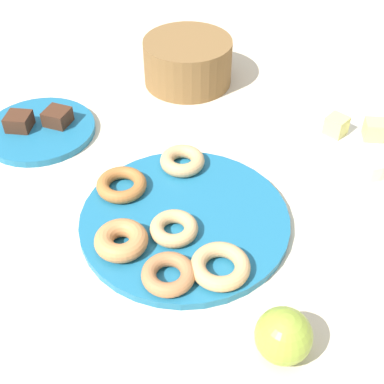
{
  "coord_description": "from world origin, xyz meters",
  "views": [
    {
      "loc": [
        0.25,
        -0.55,
        0.63
      ],
      "look_at": [
        0.0,
        0.03,
        0.04
      ],
      "focal_mm": 48.68,
      "sensor_mm": 36.0,
      "label": 1
    }
  ],
  "objects": [
    {
      "name": "ground_plane",
      "position": [
        0.0,
        0.0,
        0.0
      ],
      "size": [
        2.4,
        2.4,
        0.0
      ],
      "primitive_type": "plane",
      "color": "beige"
    },
    {
      "name": "donut_1",
      "position": [
        -0.06,
        0.12,
        0.03
      ],
      "size": [
        0.11,
        0.11,
        0.02
      ],
      "primitive_type": "torus",
      "rotation": [
        0.0,
        0.0,
        4.05
      ],
      "color": "tan",
      "rests_on": "donut_plate"
    },
    {
      "name": "melon_chunk_left",
      "position": [
        0.18,
        0.3,
        0.05
      ],
      "size": [
        0.05,
        0.05,
        0.04
      ],
      "primitive_type": "cube",
      "rotation": [
        0.0,
        0.0,
        -0.34
      ],
      "color": "#DBD67A",
      "rests_on": "fruit_bowl"
    },
    {
      "name": "donut_3",
      "position": [
        -0.13,
        0.02,
        0.03
      ],
      "size": [
        0.09,
        0.09,
        0.02
      ],
      "primitive_type": "torus",
      "rotation": [
        0.0,
        0.0,
        4.67
      ],
      "color": "#AD6B33",
      "rests_on": "donut_plate"
    },
    {
      "name": "fruit_bowl",
      "position": [
        0.21,
        0.3,
        0.02
      ],
      "size": [
        0.19,
        0.19,
        0.03
      ],
      "primitive_type": "cylinder",
      "color": "silver",
      "rests_on": "ground_plane"
    },
    {
      "name": "basket",
      "position": [
        -0.18,
        0.42,
        0.05
      ],
      "size": [
        0.22,
        0.22,
        0.1
      ],
      "primitive_type": "cylinder",
      "rotation": [
        0.0,
        0.0,
        0.11
      ],
      "color": "brown",
      "rests_on": "ground_plane"
    },
    {
      "name": "donut_4",
      "position": [
        0.1,
        -0.08,
        0.03
      ],
      "size": [
        0.12,
        0.12,
        0.02
      ],
      "primitive_type": "torus",
      "rotation": [
        0.0,
        0.0,
        0.61
      ],
      "color": "tan",
      "rests_on": "donut_plate"
    },
    {
      "name": "donut_0",
      "position": [
        -0.06,
        -0.1,
        0.03
      ],
      "size": [
        0.11,
        0.11,
        0.03
      ],
      "primitive_type": "torus",
      "rotation": [
        0.0,
        0.0,
        5.82
      ],
      "color": "#C6844C",
      "rests_on": "donut_plate"
    },
    {
      "name": "melon_chunk_right",
      "position": [
        0.25,
        0.32,
        0.05
      ],
      "size": [
        0.05,
        0.05,
        0.04
      ],
      "primitive_type": "cube",
      "rotation": [
        0.0,
        0.0,
        0.32
      ],
      "color": "#DBD67A",
      "rests_on": "fruit_bowl"
    },
    {
      "name": "donut_2",
      "position": [
        0.03,
        -0.13,
        0.03
      ],
      "size": [
        0.11,
        0.11,
        0.02
      ],
      "primitive_type": "torus",
      "rotation": [
        0.0,
        0.0,
        0.83
      ],
      "color": "#B27547",
      "rests_on": "donut_plate"
    },
    {
      "name": "brownie_far",
      "position": [
        -0.34,
        0.14,
        0.03
      ],
      "size": [
        0.05,
        0.05,
        0.03
      ],
      "primitive_type": "cube",
      "rotation": [
        0.0,
        0.0,
        0.06
      ],
      "color": "#472819",
      "rests_on": "cake_plate"
    },
    {
      "name": "donut_plate",
      "position": [
        0.0,
        0.0,
        0.01
      ],
      "size": [
        0.35,
        0.35,
        0.01
      ],
      "primitive_type": "cylinder",
      "color": "#1E6B93",
      "rests_on": "ground_plane"
    },
    {
      "name": "cake_plate",
      "position": [
        -0.37,
        0.11,
        0.01
      ],
      "size": [
        0.22,
        0.22,
        0.01
      ],
      "primitive_type": "cylinder",
      "color": "#1E6B93",
      "rests_on": "ground_plane"
    },
    {
      "name": "donut_5",
      "position": [
        -0.0,
        -0.04,
        0.03
      ],
      "size": [
        0.08,
        0.08,
        0.02
      ],
      "primitive_type": "torus",
      "rotation": [
        0.0,
        0.0,
        1.48
      ],
      "color": "tan",
      "rests_on": "donut_plate"
    },
    {
      "name": "apple",
      "position": [
        0.21,
        -0.17,
        0.04
      ],
      "size": [
        0.08,
        0.08,
        0.08
      ],
      "primitive_type": "sphere",
      "color": "#93AD38",
      "rests_on": "ground_plane"
    },
    {
      "name": "brownie_near",
      "position": [
        -0.41,
        0.1,
        0.03
      ],
      "size": [
        0.06,
        0.06,
        0.03
      ],
      "primitive_type": "cube",
      "rotation": [
        0.0,
        0.0,
        0.3
      ],
      "color": "#472819",
      "rests_on": "cake_plate"
    }
  ]
}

